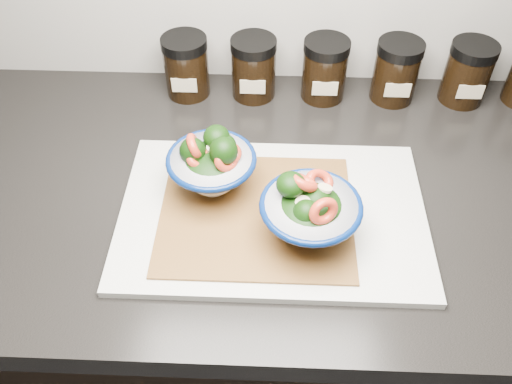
{
  "coord_description": "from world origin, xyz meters",
  "views": [
    {
      "loc": [
        -0.15,
        0.86,
        1.51
      ],
      "look_at": [
        -0.17,
        1.38,
        0.96
      ],
      "focal_mm": 38.0,
      "sensor_mm": 36.0,
      "label": 1
    }
  ],
  "objects_px": {
    "cutting_board": "(273,214)",
    "spice_jar_c": "(325,69)",
    "bowl_left": "(212,165)",
    "bowl_right": "(310,213)",
    "spice_jar_a": "(186,66)",
    "spice_jar_b": "(254,68)",
    "spice_jar_d": "(396,71)",
    "spice_jar_e": "(468,73)"
  },
  "relations": [
    {
      "from": "cutting_board",
      "to": "spice_jar_b",
      "type": "relative_size",
      "value": 3.98
    },
    {
      "from": "cutting_board",
      "to": "spice_jar_e",
      "type": "bearing_deg",
      "value": 41.65
    },
    {
      "from": "spice_jar_b",
      "to": "spice_jar_c",
      "type": "bearing_deg",
      "value": 0.0
    },
    {
      "from": "cutting_board",
      "to": "bowl_left",
      "type": "height_order",
      "value": "bowl_left"
    },
    {
      "from": "spice_jar_b",
      "to": "spice_jar_c",
      "type": "distance_m",
      "value": 0.13
    },
    {
      "from": "spice_jar_c",
      "to": "spice_jar_d",
      "type": "relative_size",
      "value": 1.0
    },
    {
      "from": "spice_jar_a",
      "to": "spice_jar_d",
      "type": "relative_size",
      "value": 1.0
    },
    {
      "from": "bowl_right",
      "to": "spice_jar_d",
      "type": "xyz_separation_m",
      "value": [
        0.16,
        0.35,
        -0.0
      ]
    },
    {
      "from": "bowl_right",
      "to": "spice_jar_e",
      "type": "bearing_deg",
      "value": 49.97
    },
    {
      "from": "spice_jar_b",
      "to": "spice_jar_c",
      "type": "xyz_separation_m",
      "value": [
        0.13,
        0.0,
        0.0
      ]
    },
    {
      "from": "cutting_board",
      "to": "spice_jar_e",
      "type": "relative_size",
      "value": 3.98
    },
    {
      "from": "bowl_right",
      "to": "spice_jar_c",
      "type": "relative_size",
      "value": 1.24
    },
    {
      "from": "cutting_board",
      "to": "bowl_left",
      "type": "relative_size",
      "value": 3.37
    },
    {
      "from": "bowl_left",
      "to": "spice_jar_d",
      "type": "xyz_separation_m",
      "value": [
        0.31,
        0.26,
        -0.0
      ]
    },
    {
      "from": "cutting_board",
      "to": "spice_jar_e",
      "type": "height_order",
      "value": "spice_jar_e"
    },
    {
      "from": "bowl_left",
      "to": "spice_jar_d",
      "type": "height_order",
      "value": "bowl_left"
    },
    {
      "from": "cutting_board",
      "to": "bowl_left",
      "type": "bearing_deg",
      "value": 153.92
    },
    {
      "from": "spice_jar_b",
      "to": "bowl_right",
      "type": "bearing_deg",
      "value": -75.28
    },
    {
      "from": "spice_jar_e",
      "to": "spice_jar_c",
      "type": "bearing_deg",
      "value": 180.0
    },
    {
      "from": "bowl_right",
      "to": "spice_jar_c",
      "type": "xyz_separation_m",
      "value": [
        0.04,
        0.35,
        -0.0
      ]
    },
    {
      "from": "cutting_board",
      "to": "spice_jar_b",
      "type": "bearing_deg",
      "value": 97.68
    },
    {
      "from": "spice_jar_b",
      "to": "spice_jar_d",
      "type": "distance_m",
      "value": 0.26
    },
    {
      "from": "bowl_right",
      "to": "spice_jar_b",
      "type": "bearing_deg",
      "value": 104.72
    },
    {
      "from": "spice_jar_c",
      "to": "bowl_left",
      "type": "bearing_deg",
      "value": -124.46
    },
    {
      "from": "spice_jar_d",
      "to": "spice_jar_a",
      "type": "bearing_deg",
      "value": 180.0
    },
    {
      "from": "spice_jar_b",
      "to": "spice_jar_e",
      "type": "xyz_separation_m",
      "value": [
        0.38,
        0.0,
        0.0
      ]
    },
    {
      "from": "cutting_board",
      "to": "spice_jar_a",
      "type": "height_order",
      "value": "spice_jar_a"
    },
    {
      "from": "spice_jar_b",
      "to": "spice_jar_d",
      "type": "relative_size",
      "value": 1.0
    },
    {
      "from": "bowl_right",
      "to": "spice_jar_d",
      "type": "bearing_deg",
      "value": 64.63
    },
    {
      "from": "bowl_left",
      "to": "bowl_right",
      "type": "relative_size",
      "value": 0.95
    },
    {
      "from": "cutting_board",
      "to": "bowl_right",
      "type": "relative_size",
      "value": 3.21
    },
    {
      "from": "cutting_board",
      "to": "spice_jar_c",
      "type": "xyz_separation_m",
      "value": [
        0.09,
        0.3,
        0.05
      ]
    },
    {
      "from": "bowl_right",
      "to": "spice_jar_b",
      "type": "distance_m",
      "value": 0.36
    },
    {
      "from": "spice_jar_a",
      "to": "spice_jar_d",
      "type": "height_order",
      "value": "same"
    },
    {
      "from": "spice_jar_a",
      "to": "spice_jar_c",
      "type": "xyz_separation_m",
      "value": [
        0.25,
        0.0,
        0.0
      ]
    },
    {
      "from": "spice_jar_c",
      "to": "cutting_board",
      "type": "bearing_deg",
      "value": -105.98
    },
    {
      "from": "cutting_board",
      "to": "spice_jar_a",
      "type": "xyz_separation_m",
      "value": [
        -0.16,
        0.3,
        0.05
      ]
    },
    {
      "from": "cutting_board",
      "to": "spice_jar_c",
      "type": "relative_size",
      "value": 3.98
    },
    {
      "from": "bowl_left",
      "to": "spice_jar_b",
      "type": "bearing_deg",
      "value": 79.09
    },
    {
      "from": "bowl_right",
      "to": "spice_jar_a",
      "type": "xyz_separation_m",
      "value": [
        -0.21,
        0.35,
        -0.0
      ]
    },
    {
      "from": "bowl_left",
      "to": "spice_jar_c",
      "type": "distance_m",
      "value": 0.31
    },
    {
      "from": "spice_jar_a",
      "to": "spice_jar_e",
      "type": "height_order",
      "value": "same"
    }
  ]
}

